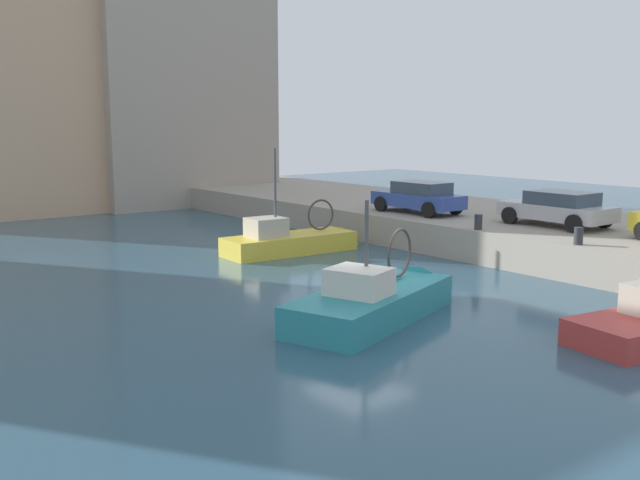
# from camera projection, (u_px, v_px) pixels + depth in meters

# --- Properties ---
(water_surface) EXTENTS (80.00, 80.00, 0.00)m
(water_surface) POSITION_uv_depth(u_px,v_px,m) (359.00, 306.00, 20.06)
(water_surface) COLOR #2D5166
(water_surface) RESTS_ON ground
(quay_wall) EXTENTS (9.00, 56.00, 1.20)m
(quay_wall) POSITION_uv_depth(u_px,v_px,m) (593.00, 242.00, 26.95)
(quay_wall) COLOR #9E9384
(quay_wall) RESTS_ON ground
(fishing_boat_yellow) EXTENTS (6.10, 2.21, 4.81)m
(fishing_boat_yellow) POSITION_uv_depth(u_px,v_px,m) (296.00, 249.00, 28.14)
(fishing_boat_yellow) COLOR gold
(fishing_boat_yellow) RESTS_ON ground
(fishing_boat_teal) EXTENTS (6.61, 3.94, 4.06)m
(fishing_boat_teal) POSITION_uv_depth(u_px,v_px,m) (379.00, 313.00, 18.94)
(fishing_boat_teal) COLOR teal
(fishing_boat_teal) RESTS_ON ground
(parked_car_silver) EXTENTS (2.10, 4.08, 1.29)m
(parked_car_silver) POSITION_uv_depth(u_px,v_px,m) (558.00, 208.00, 26.64)
(parked_car_silver) COLOR #B7B7BC
(parked_car_silver) RESTS_ON quay_wall
(parked_car_blue) EXTENTS (1.90, 4.06, 1.33)m
(parked_car_blue) POSITION_uv_depth(u_px,v_px,m) (419.00, 197.00, 30.36)
(parked_car_blue) COLOR #334C9E
(parked_car_blue) RESTS_ON quay_wall
(mooring_bollard_south) EXTENTS (0.28, 0.28, 0.55)m
(mooring_bollard_south) POSITION_uv_depth(u_px,v_px,m) (578.00, 236.00, 22.73)
(mooring_bollard_south) COLOR #2D2D33
(mooring_bollard_south) RESTS_ON quay_wall
(mooring_bollard_mid) EXTENTS (0.28, 0.28, 0.55)m
(mooring_bollard_mid) POSITION_uv_depth(u_px,v_px,m) (478.00, 222.00, 25.84)
(mooring_bollard_mid) COLOR #2D2D33
(mooring_bollard_mid) RESTS_ON quay_wall
(waterfront_building_west_mid) EXTENTS (11.24, 6.45, 23.81)m
(waterfront_building_west_mid) POSITION_uv_depth(u_px,v_px,m) (173.00, 2.00, 42.94)
(waterfront_building_west_mid) COLOR #A39384
(waterfront_building_west_mid) RESTS_ON ground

